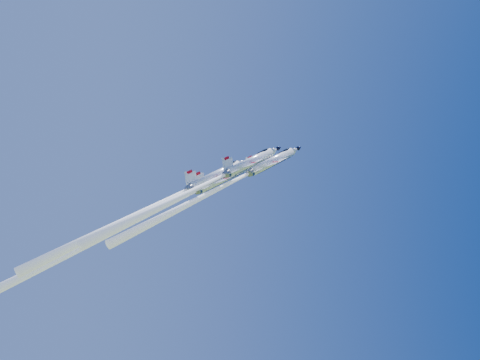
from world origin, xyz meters
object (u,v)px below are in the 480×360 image
object	(u,v)px
jet_lead	(222,187)
jet_slot	(156,205)
jet_left	(124,226)
jet_right	(198,188)

from	to	relation	value
jet_lead	jet_slot	world-z (taller)	jet_lead
jet_left	jet_slot	bearing A→B (deg)	16.79
jet_lead	jet_right	distance (m)	8.92
jet_left	jet_slot	world-z (taller)	jet_left
jet_lead	jet_left	xyz separation A→B (m)	(-17.71, 8.02, -7.72)
jet_lead	jet_left	distance (m)	20.92
jet_lead	jet_left	size ratio (longest dim) A/B	0.67
jet_left	jet_right	bearing A→B (deg)	27.08
jet_right	jet_slot	xyz separation A→B (m)	(-6.75, 5.63, -2.66)
jet_right	jet_slot	distance (m)	9.19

